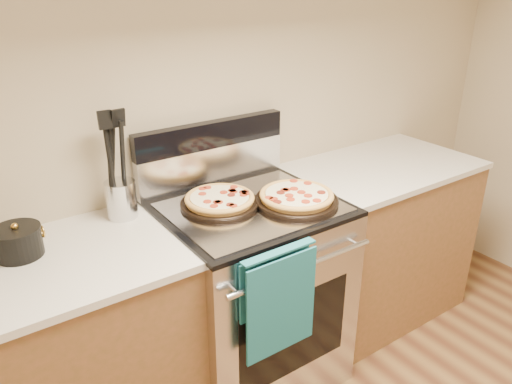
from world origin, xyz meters
TOP-DOWN VIEW (x-y plane):
  - wall_back at (0.00, 2.00)m, footprint 4.00×0.00m
  - range_body at (0.00, 1.65)m, footprint 0.76×0.68m
  - oven_window at (0.00, 1.31)m, footprint 0.56×0.01m
  - cooktop at (0.00, 1.65)m, footprint 0.76×0.68m
  - backsplash_lower at (0.00, 1.96)m, footprint 0.76×0.06m
  - backsplash_upper at (0.00, 1.96)m, footprint 0.76×0.06m
  - oven_handle at (0.00, 1.27)m, footprint 0.70×0.03m
  - dish_towel at (-0.12, 1.27)m, footprint 0.32×0.05m
  - foil_sheet at (0.00, 1.62)m, footprint 0.70×0.55m
  - cabinet_left at (-0.88, 1.68)m, footprint 1.00×0.62m
  - countertop_left at (-0.88, 1.68)m, footprint 1.02×0.64m
  - cabinet_right at (0.88, 1.68)m, footprint 1.00×0.62m
  - countertop_right at (0.88, 1.68)m, footprint 1.02×0.64m
  - pepperoni_pizza_back at (-0.11, 1.71)m, footprint 0.43×0.43m
  - pepperoni_pizza_front at (0.18, 1.55)m, footprint 0.38×0.38m
  - utensil_crock at (-0.48, 1.88)m, footprint 0.17×0.17m
  - saucepan at (-0.90, 1.79)m, footprint 0.18×0.18m

SIDE VIEW (x-z plane):
  - cabinet_left at x=-0.88m, z-range 0.00..0.88m
  - cabinet_right at x=0.88m, z-range 0.00..0.88m
  - range_body at x=0.00m, z-range 0.00..0.90m
  - oven_window at x=0.00m, z-range 0.25..0.65m
  - dish_towel at x=-0.12m, z-range 0.49..0.91m
  - oven_handle at x=0.00m, z-range 0.79..0.81m
  - countertop_left at x=-0.88m, z-range 0.88..0.91m
  - countertop_right at x=0.88m, z-range 0.88..0.91m
  - cooktop at x=0.00m, z-range 0.90..0.92m
  - foil_sheet at x=0.00m, z-range 0.92..0.93m
  - pepperoni_pizza_back at x=-0.11m, z-range 0.93..0.97m
  - pepperoni_pizza_front at x=0.18m, z-range 0.93..0.97m
  - saucepan at x=-0.90m, z-range 0.91..1.01m
  - utensil_crock at x=-0.48m, z-range 0.91..1.07m
  - backsplash_lower at x=0.00m, z-range 0.92..1.10m
  - backsplash_upper at x=0.00m, z-range 1.10..1.22m
  - wall_back at x=0.00m, z-range -0.65..3.35m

